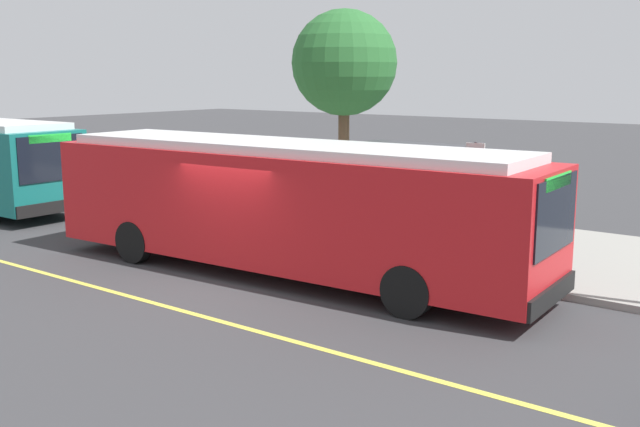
{
  "coord_description": "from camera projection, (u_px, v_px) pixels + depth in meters",
  "views": [
    {
      "loc": [
        10.94,
        -11.4,
        4.38
      ],
      "look_at": [
        1.17,
        1.45,
        1.39
      ],
      "focal_mm": 42.02,
      "sensor_mm": 36.0,
      "label": 1
    }
  ],
  "objects": [
    {
      "name": "waiting_bench",
      "position": [
        418.0,
        220.0,
        19.66
      ],
      "size": [
        1.6,
        0.48,
        0.95
      ],
      "color": "brown",
      "rests_on": "sidewalk_curb"
    },
    {
      "name": "sidewalk_curb",
      "position": [
        385.0,
        231.0,
        20.92
      ],
      "size": [
        44.0,
        6.4,
        0.15
      ],
      "primitive_type": "cube",
      "color": "gray",
      "rests_on": "ground_plane"
    },
    {
      "name": "route_sign_post",
      "position": [
        474.0,
        187.0,
        16.42
      ],
      "size": [
        0.44,
        0.08,
        2.8
      ],
      "color": "#333338",
      "rests_on": "sidewalk_curb"
    },
    {
      "name": "pedestrian_commuter",
      "position": [
        462.0,
        212.0,
        18.14
      ],
      "size": [
        0.24,
        0.4,
        1.69
      ],
      "color": "#282D47",
      "rests_on": "sidewalk_curb"
    },
    {
      "name": "street_tree_near_shelter",
      "position": [
        344.0,
        64.0,
        24.05
      ],
      "size": [
        3.4,
        3.4,
        6.32
      ],
      "color": "brown",
      "rests_on": "sidewalk_curb"
    },
    {
      "name": "lane_stripe_center",
      "position": [
        158.0,
        304.0,
        14.51
      ],
      "size": [
        36.0,
        0.14,
        0.01
      ],
      "primitive_type": "cube",
      "color": "#E0D64C",
      "rests_on": "ground_plane"
    },
    {
      "name": "ground_plane",
      "position": [
        237.0,
        280.0,
        16.23
      ],
      "size": [
        120.0,
        120.0,
        0.0
      ],
      "primitive_type": "plane",
      "color": "#38383A"
    },
    {
      "name": "transit_bus_main",
      "position": [
        284.0,
        203.0,
        16.42
      ],
      "size": [
        12.08,
        3.15,
        2.95
      ],
      "color": "red",
      "rests_on": "ground_plane"
    },
    {
      "name": "bus_shelter",
      "position": [
        406.0,
        171.0,
        19.53
      ],
      "size": [
        2.9,
        1.6,
        2.48
      ],
      "color": "#333338",
      "rests_on": "sidewalk_curb"
    }
  ]
}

